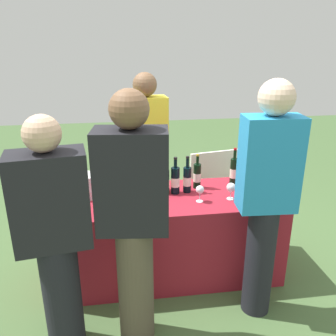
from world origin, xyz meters
TOP-DOWN VIEW (x-y plane):
  - ground_plane at (0.00, 0.00)m, footprint 12.00×12.00m
  - tasting_table at (0.00, 0.00)m, footprint 1.85×0.69m
  - wine_bottle_0 at (-0.20, 0.13)m, footprint 0.07×0.07m
  - wine_bottle_1 at (-0.11, 0.17)m, footprint 0.08×0.08m
  - wine_bottle_2 at (-0.02, 0.07)m, footprint 0.08×0.08m
  - wine_bottle_3 at (0.07, 0.06)m, footprint 0.07×0.07m
  - wine_bottle_4 at (0.17, 0.07)m, footprint 0.07×0.07m
  - wine_bottle_5 at (0.27, 0.15)m, footprint 0.07×0.07m
  - wine_bottle_6 at (0.61, 0.18)m, footprint 0.07×0.07m
  - wine_glass_0 at (-0.45, -0.14)m, footprint 0.07×0.07m
  - wine_glass_1 at (-0.23, -0.07)m, footprint 0.07×0.07m
  - wine_glass_2 at (0.23, -0.13)m, footprint 0.07×0.07m
  - wine_glass_3 at (0.49, -0.11)m, footprint 0.08×0.08m
  - ice_bucket at (-0.66, 0.10)m, footprint 0.20×0.20m
  - server_pouring at (-0.12, 0.66)m, footprint 0.41×0.25m
  - guest_0 at (-0.78, -0.69)m, footprint 0.46×0.30m
  - guest_1 at (-0.31, -0.67)m, footprint 0.45×0.29m
  - guest_2 at (0.59, -0.55)m, footprint 0.39×0.23m
  - menu_board at (0.68, 1.00)m, footprint 0.60×0.14m

SIDE VIEW (x-z plane):
  - ground_plane at x=0.00m, z-range 0.00..0.00m
  - tasting_table at x=0.00m, z-range 0.00..0.72m
  - menu_board at x=0.68m, z-range 0.00..0.76m
  - ice_bucket at x=-0.66m, z-range 0.72..0.91m
  - wine_glass_3 at x=0.49m, z-range 0.75..0.89m
  - wine_glass_2 at x=0.23m, z-range 0.75..0.89m
  - wine_glass_1 at x=-0.23m, z-range 0.75..0.89m
  - wine_glass_0 at x=-0.45m, z-range 0.76..0.90m
  - wine_bottle_2 at x=-0.02m, z-range 0.68..0.99m
  - wine_bottle_5 at x=0.27m, z-range 0.68..0.99m
  - guest_0 at x=-0.78m, z-range 0.05..1.62m
  - wine_bottle_0 at x=-0.20m, z-range 0.68..0.99m
  - wine_bottle_4 at x=0.17m, z-range 0.68..0.99m
  - wine_bottle_3 at x=0.07m, z-range 0.68..1.00m
  - wine_bottle_6 at x=0.61m, z-range 0.68..1.01m
  - wine_bottle_1 at x=-0.11m, z-range 0.67..1.02m
  - server_pouring at x=-0.12m, z-range 0.07..1.73m
  - guest_1 at x=-0.31m, z-range 0.07..1.76m
  - guest_2 at x=0.59m, z-range 0.09..1.80m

